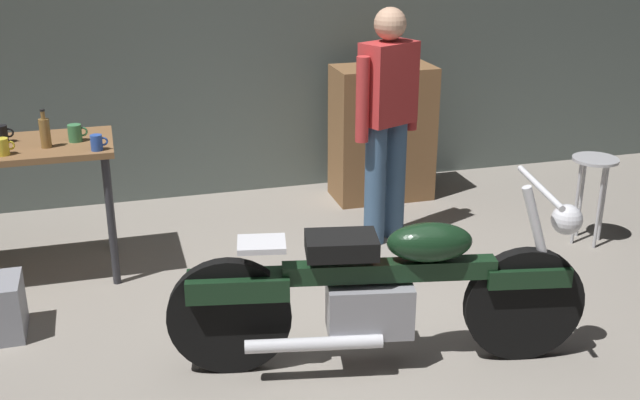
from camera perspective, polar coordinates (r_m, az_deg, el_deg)
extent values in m
plane|color=gray|center=(4.30, 2.06, -11.42)|extent=(12.00, 12.00, 0.00)
cube|color=#56605B|center=(6.40, -5.61, 14.08)|extent=(8.00, 0.12, 3.10)
cube|color=brown|center=(5.19, -22.18, 3.48)|extent=(1.30, 0.64, 0.04)
cylinder|color=#2D2D33|center=(5.05, -15.13, -1.56)|extent=(0.05, 0.05, 0.86)
cylinder|color=#2D2D33|center=(5.54, -15.28, 0.42)|extent=(0.05, 0.05, 0.86)
cylinder|color=black|center=(4.27, 14.77, -7.44)|extent=(0.64, 0.19, 0.64)
cylinder|color=black|center=(4.05, -6.68, -8.51)|extent=(0.64, 0.19, 0.64)
cube|color=black|center=(4.19, 14.99, -5.32)|extent=(0.46, 0.22, 0.10)
cube|color=black|center=(3.96, -6.06, -6.27)|extent=(0.54, 0.28, 0.12)
cube|color=gray|center=(4.07, 3.66, -7.89)|extent=(0.48, 0.32, 0.28)
cube|color=black|center=(3.99, 5.15, -5.17)|extent=(1.10, 0.31, 0.10)
ellipsoid|color=black|center=(3.96, 8.08, -3.09)|extent=(0.47, 0.30, 0.20)
cube|color=black|center=(3.89, 1.59, -3.34)|extent=(0.40, 0.30, 0.10)
cube|color=silver|center=(3.86, -4.33, -3.26)|extent=(0.27, 0.24, 0.03)
cylinder|color=silver|center=(4.15, 15.97, -3.36)|extent=(0.27, 0.10, 0.68)
cylinder|color=silver|center=(4.01, 15.89, 0.92)|extent=(0.15, 0.60, 0.03)
sphere|color=silver|center=(4.13, 17.73, -1.38)|extent=(0.16, 0.16, 0.16)
cylinder|color=silver|center=(3.98, -0.45, -10.56)|extent=(0.70, 0.20, 0.07)
cylinder|color=#3E5B7C|center=(5.63, 5.54, 1.54)|extent=(0.15, 0.15, 0.88)
cylinder|color=#3E5B7C|center=(5.50, 4.08, 1.10)|extent=(0.15, 0.15, 0.88)
cube|color=#BF3333|center=(5.37, 5.05, 8.58)|extent=(0.44, 0.36, 0.56)
cylinder|color=#BF3333|center=(5.56, 6.80, 8.08)|extent=(0.09, 0.09, 0.58)
cylinder|color=#BF3333|center=(5.22, 3.15, 7.38)|extent=(0.09, 0.09, 0.58)
sphere|color=tan|center=(5.30, 5.19, 12.81)|extent=(0.22, 0.22, 0.22)
cylinder|color=#B2B2B7|center=(5.77, 19.64, 2.84)|extent=(0.32, 0.32, 0.02)
cylinder|color=#B2B2B7|center=(5.93, 20.14, -0.03)|extent=(0.02, 0.02, 0.62)
cylinder|color=#B2B2B7|center=(5.95, 18.68, 0.23)|extent=(0.02, 0.02, 0.62)
cylinder|color=#B2B2B7|center=(5.81, 18.37, -0.24)|extent=(0.02, 0.02, 0.62)
cylinder|color=#B2B2B7|center=(5.78, 19.87, -0.51)|extent=(0.02, 0.02, 0.62)
cube|color=brown|center=(6.39, 4.59, 4.94)|extent=(0.80, 0.44, 1.10)
sphere|color=tan|center=(6.10, 5.42, 7.07)|extent=(0.04, 0.04, 0.04)
sphere|color=tan|center=(6.18, 5.33, 4.37)|extent=(0.04, 0.04, 0.04)
sphere|color=tan|center=(6.27, 5.24, 1.74)|extent=(0.04, 0.04, 0.04)
cylinder|color=#3D7F4C|center=(5.13, -17.61, 4.72)|extent=(0.09, 0.09, 0.11)
torus|color=#3D7F4C|center=(5.12, -17.07, 4.83)|extent=(0.06, 0.01, 0.06)
cylinder|color=#2D51AD|center=(4.90, -16.14, 4.08)|extent=(0.07, 0.07, 0.10)
torus|color=#2D51AD|center=(4.90, -15.66, 4.18)|extent=(0.05, 0.01, 0.05)
cylinder|color=black|center=(5.26, -22.42, 4.51)|extent=(0.08, 0.08, 0.11)
torus|color=black|center=(5.25, -21.94, 4.62)|extent=(0.06, 0.01, 0.06)
cylinder|color=yellow|center=(4.99, -22.38, 3.64)|extent=(0.08, 0.08, 0.10)
torus|color=yellow|center=(4.98, -21.87, 3.75)|extent=(0.06, 0.01, 0.06)
cylinder|color=olive|center=(5.05, -19.59, 4.65)|extent=(0.06, 0.06, 0.18)
cylinder|color=olive|center=(5.02, -19.75, 5.91)|extent=(0.03, 0.03, 0.05)
cylinder|color=black|center=(5.01, -19.79, 6.24)|extent=(0.03, 0.03, 0.01)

